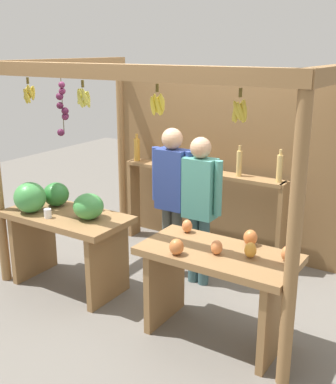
{
  "coord_description": "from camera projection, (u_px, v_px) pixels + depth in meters",
  "views": [
    {
      "loc": [
        2.42,
        -3.97,
        2.36
      ],
      "look_at": [
        0.0,
        -0.2,
        1.01
      ],
      "focal_mm": 44.98,
      "sensor_mm": 36.0,
      "label": 1
    }
  ],
  "objects": [
    {
      "name": "ground_plane",
      "position": [
        178.0,
        278.0,
        5.13
      ],
      "size": [
        12.0,
        12.0,
        0.0
      ],
      "primitive_type": "plane",
      "color": "slate",
      "rests_on": "ground"
    },
    {
      "name": "market_stall",
      "position": [
        200.0,
        149.0,
        5.11
      ],
      "size": [
        3.16,
        2.13,
        2.24
      ],
      "color": "olive",
      "rests_on": "ground"
    },
    {
      "name": "fruit_counter_left",
      "position": [
        62.0,
        221.0,
        4.77
      ],
      "size": [
        1.28,
        0.69,
        1.09
      ],
      "color": "olive",
      "rests_on": "ground"
    },
    {
      "name": "fruit_counter_right",
      "position": [
        218.0,
        275.0,
        3.93
      ],
      "size": [
        1.28,
        0.66,
        0.92
      ],
      "color": "olive",
      "rests_on": "ground"
    },
    {
      "name": "bottle_shelf_unit",
      "position": [
        200.0,
        188.0,
        5.6
      ],
      "size": [
        2.03,
        0.22,
        1.35
      ],
      "color": "olive",
      "rests_on": "ground"
    },
    {
      "name": "vendor_man",
      "position": [
        172.0,
        189.0,
        4.96
      ],
      "size": [
        0.48,
        0.22,
        1.59
      ],
      "rotation": [
        0.0,
        0.0,
        0.01
      ],
      "color": "#4E534D",
      "rests_on": "ground"
    },
    {
      "name": "vendor_woman",
      "position": [
        200.0,
        199.0,
        4.78
      ],
      "size": [
        0.48,
        0.21,
        1.54
      ],
      "rotation": [
        0.0,
        0.0,
        -0.19
      ],
      "color": "#385A5F",
      "rests_on": "ground"
    }
  ]
}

